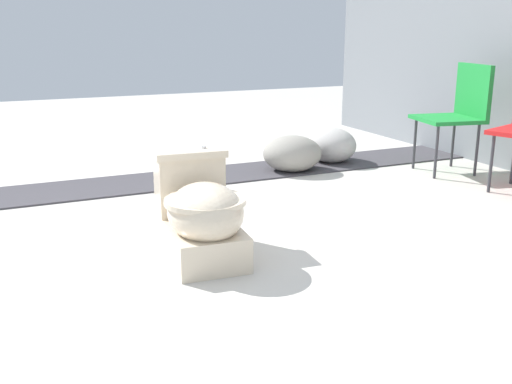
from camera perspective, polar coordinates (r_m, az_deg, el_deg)
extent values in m
plane|color=beige|center=(3.22, -7.92, -4.85)|extent=(14.00, 14.00, 0.00)
cube|color=#423F44|center=(4.54, -6.54, 1.33)|extent=(0.56, 8.00, 0.01)
cube|color=beige|center=(3.00, -5.25, -4.59)|extent=(0.62, 0.38, 0.17)
ellipsoid|color=beige|center=(2.85, -4.83, -1.93)|extent=(0.47, 0.39, 0.28)
cylinder|color=beige|center=(2.83, -4.85, -0.85)|extent=(0.42, 0.42, 0.03)
cube|color=beige|center=(3.12, -6.34, 0.72)|extent=(0.21, 0.35, 0.30)
cube|color=beige|center=(3.08, -6.43, 3.74)|extent=(0.23, 0.38, 0.04)
cylinder|color=silver|center=(3.10, -5.01, 4.28)|extent=(0.02, 0.02, 0.01)
cube|color=#1E8C38|center=(4.87, 17.76, 6.63)|extent=(0.52, 0.52, 0.03)
cube|color=#1E8C38|center=(4.96, 20.01, 9.08)|extent=(0.44, 0.12, 0.40)
cylinder|color=#38383D|center=(4.68, 16.80, 3.65)|extent=(0.02, 0.02, 0.40)
cylinder|color=#38383D|center=(4.97, 14.88, 4.47)|extent=(0.02, 0.02, 0.40)
cylinder|color=#38383D|center=(4.86, 20.29, 3.76)|extent=(0.02, 0.02, 0.40)
cylinder|color=#38383D|center=(5.14, 18.25, 4.55)|extent=(0.02, 0.02, 0.40)
cylinder|color=#38383D|center=(4.41, 21.49, 2.52)|extent=(0.02, 0.02, 0.40)
ellipsoid|color=#B7B2AD|center=(5.08, 7.15, 4.46)|extent=(0.54, 0.50, 0.30)
ellipsoid|color=gray|center=(4.73, 3.47, 3.67)|extent=(0.50, 0.54, 0.29)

